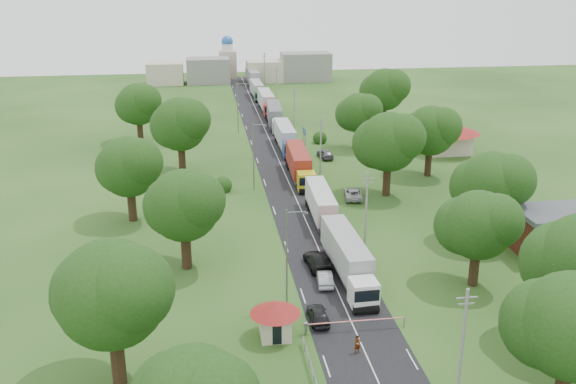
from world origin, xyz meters
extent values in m
plane|color=#214316|center=(0.00, 0.00, 0.00)|extent=(260.00, 260.00, 0.00)
cube|color=black|center=(0.00, 20.00, 0.00)|extent=(8.00, 200.00, 0.04)
cylinder|color=slate|center=(-4.50, -25.00, 0.55)|extent=(0.20, 0.20, 1.10)
cube|color=slate|center=(-4.50, -25.00, 1.05)|extent=(0.35, 0.35, 0.25)
cylinder|color=red|center=(0.00, -25.00, 1.00)|extent=(9.00, 0.12, 0.12)
cylinder|color=slate|center=(4.50, -25.00, 0.50)|extent=(0.10, 0.10, 1.00)
cube|color=beige|center=(-7.20, -25.00, 1.20)|extent=(2.60, 2.60, 2.40)
cone|color=maroon|center=(-7.20, -25.00, 2.90)|extent=(4.40, 4.40, 1.10)
cube|color=black|center=(-5.89, -25.00, 1.40)|extent=(0.02, 1.20, 0.90)
cube|color=black|center=(-7.20, -26.31, 1.00)|extent=(0.80, 0.02, 1.90)
cylinder|color=slate|center=(5.20, 33.80, 2.00)|extent=(0.12, 0.12, 4.00)
cylinder|color=slate|center=(5.20, 36.20, 2.00)|extent=(0.12, 0.12, 4.00)
cube|color=navy|center=(5.20, 35.00, 3.60)|extent=(0.06, 3.00, 1.00)
cube|color=silver|center=(5.20, 35.00, 3.60)|extent=(0.07, 3.10, 0.06)
cylinder|color=gray|center=(5.50, -35.00, 4.50)|extent=(0.24, 0.24, 9.00)
cube|color=gray|center=(5.50, -35.00, 8.30)|extent=(1.60, 0.10, 0.10)
cube|color=gray|center=(5.50, -35.00, 7.80)|extent=(1.20, 0.10, 0.10)
cylinder|color=gray|center=(5.50, -7.00, 4.50)|extent=(0.24, 0.24, 9.00)
cube|color=gray|center=(5.50, -7.00, 8.30)|extent=(1.60, 0.10, 0.10)
cube|color=gray|center=(5.50, -7.00, 7.80)|extent=(1.20, 0.10, 0.10)
cylinder|color=gray|center=(5.50, 21.00, 4.50)|extent=(0.24, 0.24, 9.00)
cube|color=gray|center=(5.50, 21.00, 8.30)|extent=(1.60, 0.10, 0.10)
cube|color=gray|center=(5.50, 21.00, 7.80)|extent=(1.20, 0.10, 0.10)
cylinder|color=gray|center=(5.50, 49.00, 4.50)|extent=(0.24, 0.24, 9.00)
cube|color=gray|center=(5.50, 49.00, 8.30)|extent=(1.60, 0.10, 0.10)
cube|color=gray|center=(5.50, 49.00, 7.80)|extent=(1.20, 0.10, 0.10)
cylinder|color=gray|center=(5.50, 77.00, 4.50)|extent=(0.24, 0.24, 9.00)
cube|color=gray|center=(5.50, 77.00, 8.30)|extent=(1.60, 0.10, 0.10)
cube|color=gray|center=(5.50, 77.00, 7.80)|extent=(1.20, 0.10, 0.10)
cylinder|color=gray|center=(5.50, 105.00, 4.50)|extent=(0.24, 0.24, 9.00)
cube|color=gray|center=(5.50, 105.00, 8.30)|extent=(1.60, 0.10, 0.10)
cube|color=gray|center=(5.50, 105.00, 7.80)|extent=(1.20, 0.10, 0.10)
cylinder|color=slate|center=(-5.50, -20.00, 5.00)|extent=(0.16, 0.16, 10.00)
cube|color=slate|center=(-4.60, -20.00, 9.70)|extent=(1.80, 0.10, 0.10)
cube|color=slate|center=(-3.80, -20.00, 9.55)|extent=(0.50, 0.22, 0.15)
cylinder|color=slate|center=(-5.50, 15.00, 5.00)|extent=(0.16, 0.16, 10.00)
cube|color=slate|center=(-4.60, 15.00, 9.70)|extent=(1.80, 0.10, 0.10)
cube|color=slate|center=(-3.80, 15.00, 9.55)|extent=(0.50, 0.22, 0.15)
cylinder|color=slate|center=(-5.50, 50.00, 5.00)|extent=(0.16, 0.16, 10.00)
cube|color=slate|center=(-4.60, 50.00, 9.70)|extent=(1.80, 0.10, 0.10)
cube|color=slate|center=(-3.80, 50.00, 9.55)|extent=(0.50, 0.22, 0.15)
sphere|color=#1A3D10|center=(12.00, -38.00, 7.22)|extent=(7.70, 7.70, 7.70)
sphere|color=#1A3D10|center=(10.90, -36.62, 6.67)|extent=(6.60, 6.60, 6.60)
sphere|color=#1A3D10|center=(16.80, -28.50, 7.25)|extent=(7.20, 7.20, 7.20)
cylinder|color=#382616|center=(14.00, -18.00, 1.92)|extent=(1.04, 1.04, 3.85)
sphere|color=#1A3D10|center=(14.00, -18.00, 6.60)|extent=(7.00, 7.00, 7.00)
sphere|color=#1A3D10|center=(15.25, -19.00, 7.35)|extent=(5.50, 5.50, 5.50)
sphere|color=#1A3D10|center=(13.00, -16.75, 6.10)|extent=(6.00, 6.00, 6.00)
cylinder|color=#382616|center=(20.00, -8.00, 2.10)|extent=(1.08, 1.08, 4.20)
sphere|color=#1A3D10|center=(20.00, -8.00, 7.22)|extent=(7.70, 7.70, 7.70)
sphere|color=#1A3D10|center=(21.38, -9.10, 8.05)|extent=(6.05, 6.05, 6.05)
sphere|color=#1A3D10|center=(18.90, -6.62, 6.67)|extent=(6.60, 6.60, 6.60)
cylinder|color=#382616|center=(13.00, 10.00, 2.27)|extent=(1.12, 1.12, 4.55)
sphere|color=#1A3D10|center=(13.00, 10.00, 7.85)|extent=(8.40, 8.40, 8.40)
sphere|color=#1A3D10|center=(14.50, 8.80, 8.75)|extent=(6.60, 6.60, 6.60)
sphere|color=#1A3D10|center=(11.80, 11.50, 7.25)|extent=(7.20, 7.20, 7.20)
cylinder|color=#382616|center=(22.00, 18.00, 2.10)|extent=(1.08, 1.08, 4.20)
sphere|color=#1A3D10|center=(22.00, 18.00, 7.22)|extent=(7.70, 7.70, 7.70)
sphere|color=#1A3D10|center=(23.38, 16.90, 8.05)|extent=(6.05, 6.05, 6.05)
sphere|color=#1A3D10|center=(20.90, 19.38, 6.67)|extent=(6.60, 6.60, 6.60)
cylinder|color=#382616|center=(15.00, 35.00, 1.92)|extent=(1.04, 1.04, 3.85)
sphere|color=#1A3D10|center=(15.00, 35.00, 6.60)|extent=(7.00, 7.00, 7.00)
sphere|color=#1A3D10|center=(16.25, 34.00, 7.35)|extent=(5.50, 5.50, 5.50)
sphere|color=#1A3D10|center=(14.00, 36.25, 6.10)|extent=(6.00, 6.00, 6.00)
cylinder|color=#382616|center=(24.00, 50.00, 2.27)|extent=(1.12, 1.12, 4.55)
sphere|color=#1A3D10|center=(24.00, 50.00, 7.85)|extent=(8.40, 8.40, 8.40)
sphere|color=#1A3D10|center=(25.50, 48.80, 8.75)|extent=(6.60, 6.60, 6.60)
sphere|color=#1A3D10|center=(22.80, 51.50, 7.25)|extent=(7.20, 7.20, 7.20)
cylinder|color=#382616|center=(-20.00, -30.00, 2.27)|extent=(1.12, 1.12, 4.55)
sphere|color=#1A3D10|center=(-20.00, -30.00, 7.85)|extent=(8.40, 8.40, 8.40)
sphere|color=#1A3D10|center=(-18.50, -31.20, 8.75)|extent=(6.60, 6.60, 6.60)
sphere|color=#1A3D10|center=(-21.20, -28.50, 7.25)|extent=(7.20, 7.20, 7.20)
cylinder|color=#382616|center=(-15.00, -10.00, 2.10)|extent=(1.08, 1.08, 4.20)
sphere|color=#1A3D10|center=(-15.00, -10.00, 7.22)|extent=(7.70, 7.70, 7.70)
sphere|color=#1A3D10|center=(-13.62, -11.10, 8.05)|extent=(6.05, 6.05, 6.05)
sphere|color=#1A3D10|center=(-16.10, -8.62, 6.67)|extent=(6.60, 6.60, 6.60)
cylinder|color=#382616|center=(-22.00, 5.00, 2.10)|extent=(1.08, 1.08, 4.20)
sphere|color=#1A3D10|center=(-22.00, 5.00, 7.22)|extent=(7.70, 7.70, 7.70)
sphere|color=#1A3D10|center=(-20.62, 3.90, 8.05)|extent=(6.05, 6.05, 6.05)
sphere|color=#1A3D10|center=(-23.10, 6.38, 6.67)|extent=(6.60, 6.60, 6.60)
cylinder|color=#382616|center=(-16.00, 25.00, 2.27)|extent=(1.12, 1.12, 4.55)
sphere|color=#1A3D10|center=(-16.00, 25.00, 7.85)|extent=(8.40, 8.40, 8.40)
sphere|color=#1A3D10|center=(-14.50, 23.80, 8.75)|extent=(6.60, 6.60, 6.60)
sphere|color=#1A3D10|center=(-17.20, 26.50, 7.25)|extent=(7.20, 7.20, 7.20)
cylinder|color=#382616|center=(-24.00, 45.00, 2.10)|extent=(1.08, 1.08, 4.20)
sphere|color=#1A3D10|center=(-24.00, 45.00, 7.22)|extent=(7.70, 7.70, 7.70)
sphere|color=#1A3D10|center=(-22.62, 43.90, 8.05)|extent=(6.05, 6.05, 6.05)
sphere|color=#1A3D10|center=(-25.10, 46.38, 6.67)|extent=(6.60, 6.60, 6.60)
cube|color=maroon|center=(26.00, -12.00, 2.30)|extent=(8.00, 6.00, 4.60)
cube|color=#47494F|center=(26.00, -12.00, 4.90)|extent=(8.60, 6.60, 0.60)
cube|color=beige|center=(30.00, 30.00, 2.00)|extent=(7.00, 5.00, 4.00)
cone|color=maroon|center=(30.00, 30.00, 4.90)|extent=(10.08, 10.08, 1.80)
cube|color=gray|center=(-10.00, 110.00, 3.50)|extent=(12.00, 8.00, 7.00)
cube|color=beige|center=(6.00, 110.00, 3.00)|extent=(10.00, 8.00, 6.00)
cube|color=gray|center=(18.00, 110.00, 4.00)|extent=(14.00, 8.00, 8.00)
cube|color=beige|center=(-22.00, 110.00, 3.00)|extent=(10.00, 8.00, 6.00)
cube|color=beige|center=(-4.00, 118.00, 4.00)|extent=(5.00, 5.00, 8.00)
cylinder|color=silver|center=(-4.00, 118.00, 9.00)|extent=(3.20, 3.20, 2.00)
sphere|color=#2659B2|center=(-4.00, 118.00, 10.60)|extent=(3.40, 3.40, 3.40)
cube|color=white|center=(1.67, -21.20, 1.63)|extent=(2.60, 2.60, 2.63)
cube|color=black|center=(1.67, -22.47, 2.00)|extent=(2.42, 0.09, 1.16)
cube|color=slate|center=(1.67, -22.41, 0.58)|extent=(2.32, 0.32, 0.37)
cube|color=slate|center=(1.67, -13.84, 0.79)|extent=(2.79, 12.16, 0.32)
cube|color=#9E9EA2|center=(1.67, -13.52, 2.68)|extent=(3.01, 12.48, 3.15)
cylinder|color=black|center=(1.67, -22.14, 0.53)|extent=(2.47, 1.05, 1.05)
cylinder|color=black|center=(1.67, -20.25, 0.53)|extent=(2.47, 1.05, 1.05)
cylinder|color=black|center=(1.67, -10.16, 0.53)|extent=(2.47, 1.05, 1.05)
cylinder|color=black|center=(1.67, -8.58, 0.53)|extent=(2.47, 1.05, 1.05)
cube|color=#A91332|center=(1.97, -5.01, 1.53)|extent=(2.45, 2.45, 2.47)
cube|color=black|center=(1.97, -6.20, 1.88)|extent=(2.27, 0.10, 1.09)
cube|color=slate|center=(1.97, -6.14, 0.54)|extent=(2.18, 0.32, 0.35)
cube|color=slate|center=(1.97, 1.90, 0.74)|extent=(2.65, 11.43, 0.30)
cube|color=silver|center=(1.97, 2.20, 2.52)|extent=(2.86, 11.73, 2.96)
cylinder|color=black|center=(1.97, -5.90, 0.49)|extent=(2.32, 0.99, 0.99)
cylinder|color=black|center=(1.97, -4.12, 0.49)|extent=(2.32, 0.99, 0.99)
cylinder|color=black|center=(1.97, 5.36, 0.49)|extent=(2.32, 0.99, 0.99)
cylinder|color=black|center=(1.97, 6.84, 0.49)|extent=(2.32, 0.99, 0.99)
cube|color=gold|center=(1.91, 12.88, 1.64)|extent=(2.63, 2.63, 2.65)
cube|color=black|center=(1.91, 11.59, 2.02)|extent=(2.44, 0.10, 1.17)
cube|color=slate|center=(1.91, 11.66, 0.58)|extent=(2.34, 0.33, 0.37)
cube|color=slate|center=(1.91, 20.30, 0.80)|extent=(2.86, 12.28, 0.32)
cube|color=maroon|center=(1.91, 20.62, 2.71)|extent=(3.08, 12.60, 3.18)
cylinder|color=black|center=(1.91, 11.92, 0.53)|extent=(2.49, 1.06, 1.06)
cylinder|color=black|center=(1.91, 13.83, 0.53)|extent=(2.49, 1.06, 1.06)
cylinder|color=black|center=(1.91, 24.02, 0.53)|extent=(2.49, 1.06, 1.06)
cylinder|color=black|center=(1.91, 25.61, 0.53)|extent=(2.49, 1.06, 1.06)
cube|color=#194A99|center=(2.12, 30.23, 1.61)|extent=(2.50, 2.50, 2.59)
cube|color=black|center=(2.12, 28.97, 1.97)|extent=(2.38, 0.03, 1.14)
cube|color=slate|center=(2.12, 29.03, 0.57)|extent=(2.28, 0.26, 0.36)
cube|color=slate|center=(2.12, 37.48, 0.78)|extent=(2.42, 11.92, 0.31)
cube|color=#B9B9BE|center=(2.12, 37.79, 2.64)|extent=(2.63, 12.23, 3.11)
cylinder|color=black|center=(2.12, 29.29, 0.52)|extent=(2.43, 1.04, 1.04)
cylinder|color=black|center=(2.12, 31.16, 0.52)|extent=(2.43, 1.04, 1.04)
cylinder|color=black|center=(2.12, 41.10, 0.52)|extent=(2.43, 1.04, 1.04)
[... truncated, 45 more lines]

